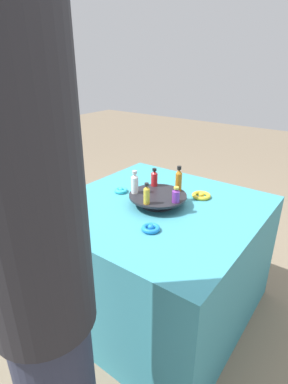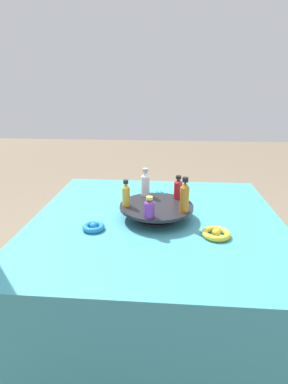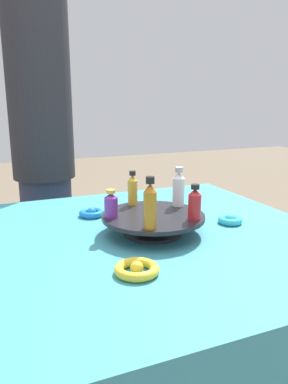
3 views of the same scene
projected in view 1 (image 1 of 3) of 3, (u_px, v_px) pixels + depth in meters
The scene contains 12 objects.
ground_plane at pixel (156, 303), 1.93m from camera, with size 12.00×12.00×0.00m, color #756651.
party_table at pixel (157, 258), 1.79m from camera, with size 1.07×1.07×0.71m.
display_stand at pixel (158, 198), 1.63m from camera, with size 0.31×0.31×0.06m.
bottle_amber at pixel (179, 180), 1.65m from camera, with size 0.04×0.04×0.14m.
bottle_red at pixel (154, 178), 1.72m from camera, with size 0.04×0.04×0.10m.
bottle_clear at pixel (135, 183), 1.62m from camera, with size 0.04×0.04×0.13m.
bottle_gold at pixel (147, 194), 1.50m from camera, with size 0.03×0.03×0.11m.
bottle_purple at pixel (176, 195), 1.52m from camera, with size 0.04×0.04×0.08m.
ribbon_bow_teal at pixel (121, 190), 1.80m from camera, with size 0.08×0.08×0.03m.
ribbon_bow_blue at pixel (151, 228), 1.39m from camera, with size 0.09×0.09×0.03m.
ribbon_bow_gold at pixel (201, 195), 1.73m from camera, with size 0.11×0.11×0.03m.
person_figure at pixel (39, 278), 0.83m from camera, with size 0.30×0.30×1.75m.
Camera 1 is at (-0.83, 1.23, 1.44)m, focal length 28.00 mm.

